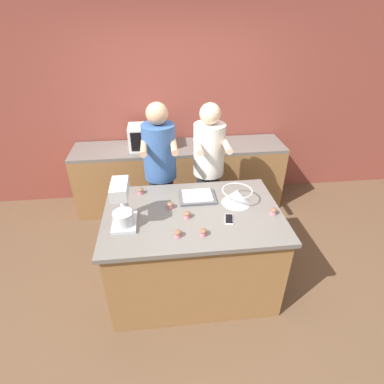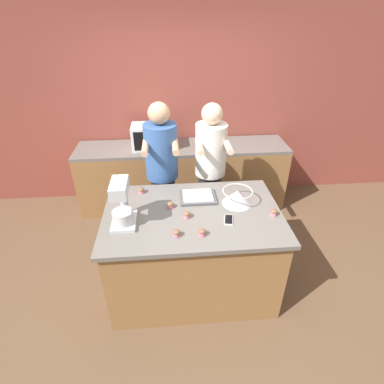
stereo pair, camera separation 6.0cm
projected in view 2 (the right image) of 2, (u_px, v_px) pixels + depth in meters
The scene contains 17 objects.
ground_plane at pixel (192, 283), 3.14m from camera, with size 16.00×16.00×0.00m, color brown.
back_wall at pixel (180, 104), 4.02m from camera, with size 10.00×0.06×2.70m.
island_counter at pixel (192, 250), 2.90m from camera, with size 1.58×1.03×0.91m.
back_counter at pixel (183, 176), 4.20m from camera, with size 2.80×0.60×0.89m.
person_left at pixel (162, 176), 3.27m from camera, with size 0.36×0.51×1.69m.
person_right at pixel (210, 174), 3.32m from camera, with size 0.35×0.51×1.67m.
stand_mixer at pixel (122, 205), 2.44m from camera, with size 0.20×0.30×0.40m.
mixing_bowl at pixel (237, 197), 2.74m from camera, with size 0.28×0.28×0.14m.
baking_tray at pixel (198, 197), 2.84m from camera, with size 0.34×0.26×0.04m.
microwave_oven at pixel (151, 136), 3.85m from camera, with size 0.49×0.33×0.30m.
cell_phone at pixel (229, 220), 2.56m from camera, with size 0.10×0.16×0.01m.
cupcake_0 at pixel (202, 232), 2.38m from camera, with size 0.06×0.06×0.06m.
cupcake_1 at pixel (170, 205), 2.71m from camera, with size 0.06×0.06×0.06m.
cupcake_2 at pixel (177, 233), 2.37m from camera, with size 0.06×0.06×0.06m.
cupcake_3 at pixel (141, 190), 2.92m from camera, with size 0.06×0.06×0.06m.
cupcake_4 at pixel (187, 215), 2.58m from camera, with size 0.06×0.06×0.06m.
cupcake_5 at pixel (274, 212), 2.61m from camera, with size 0.06×0.06×0.06m.
Camera 2 is at (-0.19, -2.16, 2.46)m, focal length 28.00 mm.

